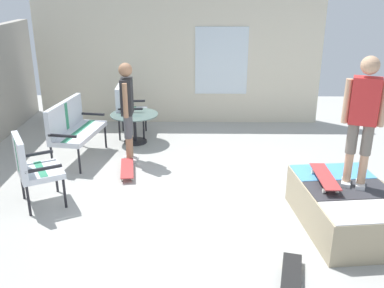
{
  "coord_description": "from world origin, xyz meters",
  "views": [
    {
      "loc": [
        -5.43,
        0.07,
        2.94
      ],
      "look_at": [
        0.48,
        0.16,
        0.7
      ],
      "focal_mm": 40.57,
      "sensor_mm": 36.0,
      "label": 1
    }
  ],
  "objects_px": {
    "patio_chair_near_house": "(126,106)",
    "person_watching": "(127,105)",
    "patio_table": "(135,122)",
    "person_skater": "(363,114)",
    "skate_ramp": "(349,208)",
    "skateboard_on_ramp": "(325,177)",
    "skateboard_spare": "(291,277)",
    "patio_bench": "(72,125)",
    "skateboard_by_bench": "(127,169)",
    "patio_chair_by_wall": "(31,164)"
  },
  "relations": [
    {
      "from": "skateboard_by_bench",
      "to": "skate_ramp",
      "type": "bearing_deg",
      "value": -117.13
    },
    {
      "from": "patio_chair_near_house",
      "to": "skateboard_by_bench",
      "type": "bearing_deg",
      "value": -171.42
    },
    {
      "from": "patio_table",
      "to": "skateboard_spare",
      "type": "xyz_separation_m",
      "value": [
        -4.14,
        -2.18,
        -0.32
      ]
    },
    {
      "from": "skate_ramp",
      "to": "person_skater",
      "type": "xyz_separation_m",
      "value": [
        0.11,
        -0.05,
        1.2
      ]
    },
    {
      "from": "patio_chair_near_house",
      "to": "patio_chair_by_wall",
      "type": "height_order",
      "value": "same"
    },
    {
      "from": "patio_chair_near_house",
      "to": "skateboard_by_bench",
      "type": "relative_size",
      "value": 1.24
    },
    {
      "from": "person_skater",
      "to": "patio_chair_by_wall",
      "type": "bearing_deg",
      "value": 84.74
    },
    {
      "from": "person_watching",
      "to": "patio_table",
      "type": "bearing_deg",
      "value": 2.2
    },
    {
      "from": "patio_bench",
      "to": "person_watching",
      "type": "xyz_separation_m",
      "value": [
        -0.09,
        -0.98,
        0.38
      ]
    },
    {
      "from": "patio_bench",
      "to": "skateboard_spare",
      "type": "distance_m",
      "value": 4.59
    },
    {
      "from": "patio_chair_by_wall",
      "to": "skateboard_spare",
      "type": "distance_m",
      "value": 3.65
    },
    {
      "from": "patio_table",
      "to": "skateboard_by_bench",
      "type": "height_order",
      "value": "patio_table"
    },
    {
      "from": "patio_bench",
      "to": "skateboard_spare",
      "type": "bearing_deg",
      "value": -136.68
    },
    {
      "from": "skate_ramp",
      "to": "person_skater",
      "type": "bearing_deg",
      "value": -23.55
    },
    {
      "from": "patio_table",
      "to": "skateboard_spare",
      "type": "distance_m",
      "value": 4.69
    },
    {
      "from": "patio_chair_near_house",
      "to": "skateboard_spare",
      "type": "distance_m",
      "value": 5.14
    },
    {
      "from": "person_watching",
      "to": "skateboard_by_bench",
      "type": "height_order",
      "value": "person_watching"
    },
    {
      "from": "person_skater",
      "to": "skateboard_on_ramp",
      "type": "height_order",
      "value": "person_skater"
    },
    {
      "from": "skate_ramp",
      "to": "person_watching",
      "type": "bearing_deg",
      "value": 55.89
    },
    {
      "from": "patio_chair_by_wall",
      "to": "skateboard_on_ramp",
      "type": "xyz_separation_m",
      "value": [
        -0.32,
        -3.86,
        -0.0
      ]
    },
    {
      "from": "skate_ramp",
      "to": "skateboard_spare",
      "type": "xyz_separation_m",
      "value": [
        -1.14,
        0.93,
        -0.18
      ]
    },
    {
      "from": "patio_bench",
      "to": "skateboard_on_ramp",
      "type": "bearing_deg",
      "value": -118.1
    },
    {
      "from": "skate_ramp",
      "to": "patio_bench",
      "type": "xyz_separation_m",
      "value": [
        2.18,
        4.06,
        0.35
      ]
    },
    {
      "from": "patio_bench",
      "to": "person_skater",
      "type": "bearing_deg",
      "value": -116.77
    },
    {
      "from": "patio_chair_by_wall",
      "to": "skateboard_on_ramp",
      "type": "distance_m",
      "value": 3.87
    },
    {
      "from": "patio_chair_near_house",
      "to": "person_watching",
      "type": "bearing_deg",
      "value": -169.38
    },
    {
      "from": "skate_ramp",
      "to": "skateboard_on_ramp",
      "type": "relative_size",
      "value": 2.38
    },
    {
      "from": "patio_table",
      "to": "skateboard_on_ramp",
      "type": "distance_m",
      "value": 4.01
    },
    {
      "from": "person_watching",
      "to": "skateboard_spare",
      "type": "height_order",
      "value": "person_watching"
    },
    {
      "from": "patio_bench",
      "to": "patio_chair_near_house",
      "type": "height_order",
      "value": "same"
    },
    {
      "from": "skateboard_on_ramp",
      "to": "skateboard_spare",
      "type": "bearing_deg",
      "value": 154.0
    },
    {
      "from": "skate_ramp",
      "to": "skateboard_by_bench",
      "type": "distance_m",
      "value": 3.43
    },
    {
      "from": "skate_ramp",
      "to": "skateboard_spare",
      "type": "height_order",
      "value": "skate_ramp"
    },
    {
      "from": "skateboard_by_bench",
      "to": "patio_table",
      "type": "bearing_deg",
      "value": 2.66
    },
    {
      "from": "skateboard_by_bench",
      "to": "skateboard_spare",
      "type": "xyz_separation_m",
      "value": [
        -2.7,
        -2.12,
        0.0
      ]
    },
    {
      "from": "patio_bench",
      "to": "patio_table",
      "type": "bearing_deg",
      "value": -48.83
    },
    {
      "from": "person_watching",
      "to": "person_skater",
      "type": "xyz_separation_m",
      "value": [
        -1.98,
        -3.13,
        0.47
      ]
    },
    {
      "from": "patio_chair_near_house",
      "to": "patio_chair_by_wall",
      "type": "distance_m",
      "value": 3.01
    },
    {
      "from": "patio_table",
      "to": "person_skater",
      "type": "distance_m",
      "value": 4.42
    },
    {
      "from": "patio_bench",
      "to": "patio_chair_by_wall",
      "type": "bearing_deg",
      "value": 176.82
    },
    {
      "from": "patio_table",
      "to": "patio_bench",
      "type": "bearing_deg",
      "value": 131.17
    },
    {
      "from": "patio_table",
      "to": "skateboard_by_bench",
      "type": "relative_size",
      "value": 1.1
    },
    {
      "from": "skateboard_spare",
      "to": "skate_ramp",
      "type": "bearing_deg",
      "value": -39.39
    },
    {
      "from": "patio_chair_by_wall",
      "to": "patio_table",
      "type": "xyz_separation_m",
      "value": [
        2.51,
        -1.04,
        -0.21
      ]
    },
    {
      "from": "patio_bench",
      "to": "patio_table",
      "type": "relative_size",
      "value": 1.47
    },
    {
      "from": "skate_ramp",
      "to": "patio_chair_near_house",
      "type": "height_order",
      "value": "patio_chair_near_house"
    },
    {
      "from": "skate_ramp",
      "to": "patio_bench",
      "type": "bearing_deg",
      "value": 61.76
    },
    {
      "from": "patio_chair_near_house",
      "to": "skateboard_spare",
      "type": "height_order",
      "value": "patio_chair_near_house"
    },
    {
      "from": "patio_chair_by_wall",
      "to": "skateboard_spare",
      "type": "relative_size",
      "value": 1.24
    },
    {
      "from": "skateboard_by_bench",
      "to": "skateboard_spare",
      "type": "height_order",
      "value": "same"
    }
  ]
}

